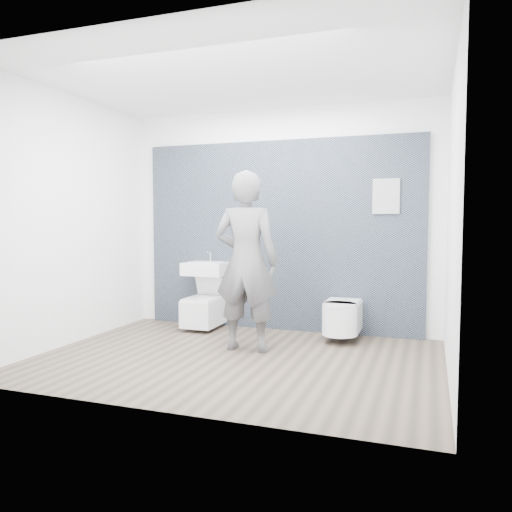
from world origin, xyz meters
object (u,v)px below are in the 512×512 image
(visitor, at_px, (246,262))
(toilet_rounded, at_px, (341,317))
(washbasin, at_px, (206,268))
(toilet_square, at_px, (204,310))

(visitor, bearing_deg, toilet_rounded, -143.17)
(washbasin, relative_size, toilet_square, 0.71)
(toilet_rounded, height_order, visitor, visitor)
(washbasin, height_order, toilet_rounded, washbasin)
(washbasin, distance_m, toilet_square, 0.54)
(toilet_square, bearing_deg, washbasin, 90.00)
(washbasin, bearing_deg, visitor, -45.04)
(toilet_square, distance_m, toilet_rounded, 1.78)
(toilet_square, relative_size, visitor, 0.40)
(visitor, bearing_deg, washbasin, -48.14)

